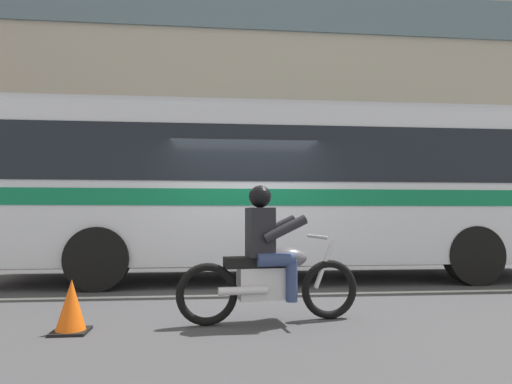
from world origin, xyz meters
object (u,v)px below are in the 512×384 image
at_px(transit_bus, 292,182).
at_px(fire_hydrant, 335,244).
at_px(motorcycle_with_rider, 269,264).
at_px(traffic_cone, 71,308).

height_order(transit_bus, fire_hydrant, transit_bus).
height_order(motorcycle_with_rider, fire_hydrant, motorcycle_with_rider).
bearing_deg(transit_bus, motorcycle_with_rider, -104.58).
relative_size(transit_bus, motorcycle_with_rider, 5.19).
distance_m(fire_hydrant, traffic_cone, 7.75).
bearing_deg(fire_hydrant, traffic_cone, -126.39).
height_order(transit_bus, motorcycle_with_rider, transit_bus).
xyz_separation_m(transit_bus, fire_hydrant, (1.56, 2.41, -1.36)).
distance_m(transit_bus, traffic_cone, 5.15).
distance_m(transit_bus, fire_hydrant, 3.17).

